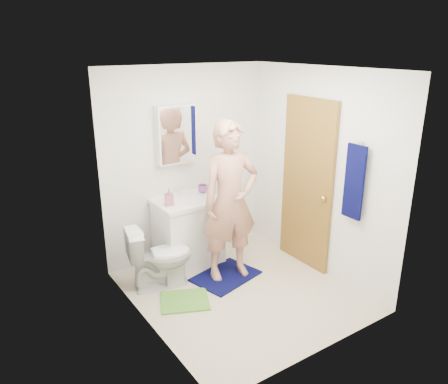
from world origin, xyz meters
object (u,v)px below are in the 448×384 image
(towel, at_px, (354,182))
(toilet, at_px, (160,256))
(vanity_cabinet, at_px, (188,233))
(medicine_cabinet, at_px, (176,134))
(soap_dispenser, at_px, (169,197))
(toothbrush_cup, at_px, (203,189))
(man, at_px, (230,202))

(towel, xyz_separation_m, toilet, (-1.71, 1.19, -0.89))
(vanity_cabinet, bearing_deg, medicine_cabinet, 90.00)
(toilet, distance_m, soap_dispenser, 0.68)
(toilet, bearing_deg, towel, -112.68)
(toothbrush_cup, bearing_deg, medicine_cabinet, 158.04)
(toilet, xyz_separation_m, toothbrush_cup, (0.81, 0.40, 0.54))
(toilet, xyz_separation_m, man, (0.77, -0.27, 0.58))
(medicine_cabinet, bearing_deg, towel, -55.39)
(towel, distance_m, toothbrush_cup, 1.86)
(towel, height_order, toothbrush_cup, towel)
(medicine_cabinet, relative_size, toilet, 0.97)
(vanity_cabinet, height_order, toilet, vanity_cabinet)
(vanity_cabinet, xyz_separation_m, man, (0.24, -0.56, 0.54))
(toothbrush_cup, relative_size, man, 0.07)
(soap_dispenser, height_order, toothbrush_cup, soap_dispenser)
(soap_dispenser, bearing_deg, towel, -44.38)
(vanity_cabinet, height_order, soap_dispenser, soap_dispenser)
(man, bearing_deg, vanity_cabinet, 122.53)
(man, bearing_deg, toothbrush_cup, 95.56)
(man, bearing_deg, toilet, 170.09)
(medicine_cabinet, distance_m, toilet, 1.44)
(towel, distance_m, toilet, 2.27)
(towel, bearing_deg, toilet, 145.13)
(soap_dispenser, xyz_separation_m, man, (0.51, -0.50, -0.01))
(medicine_cabinet, height_order, towel, medicine_cabinet)
(soap_dispenser, distance_m, toothbrush_cup, 0.59)
(soap_dispenser, bearing_deg, toothbrush_cup, 17.40)
(man, bearing_deg, medicine_cabinet, 116.30)
(soap_dispenser, height_order, man, man)
(toothbrush_cup, bearing_deg, toilet, -153.64)
(toothbrush_cup, bearing_deg, soap_dispenser, -162.60)
(medicine_cabinet, bearing_deg, man, -72.86)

